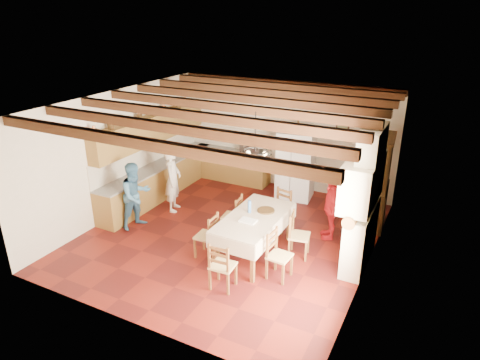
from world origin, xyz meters
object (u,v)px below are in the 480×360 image
(chair_left_near, at_px, (206,235))
(microwave, at_px, (252,148))
(chair_right_far, at_px, (299,235))
(person_man, at_px, (173,180))
(dining_table, at_px, (254,220))
(chair_end_far, at_px, (280,210))
(chair_left_far, at_px, (232,216))
(chair_end_near, at_px, (223,265))
(person_woman_red, at_px, (331,207))
(person_woman_blue, at_px, (136,195))
(hutch, at_px, (378,182))
(refrigerator, at_px, (296,165))
(chair_right_near, at_px, (280,255))

(chair_left_near, xyz_separation_m, microwave, (-0.87, 3.91, 0.58))
(chair_left_near, bearing_deg, chair_right_far, 115.32)
(person_man, bearing_deg, dining_table, -130.28)
(chair_left_near, xyz_separation_m, chair_end_far, (0.89, 1.73, 0.00))
(chair_left_far, xyz_separation_m, chair_end_near, (0.77, -1.78, 0.00))
(chair_end_far, height_order, person_woman_red, person_woman_red)
(chair_end_far, bearing_deg, person_man, -161.92)
(person_woman_blue, bearing_deg, person_woman_red, -54.06)
(person_woman_blue, bearing_deg, chair_left_far, -58.08)
(hutch, relative_size, chair_end_far, 2.23)
(hutch, xyz_separation_m, person_woman_red, (-0.75, -1.08, -0.33))
(dining_table, xyz_separation_m, chair_left_near, (-0.83, -0.50, -0.31))
(refrigerator, xyz_separation_m, hutch, (2.20, -0.63, 0.16))
(hutch, height_order, chair_end_near, hutch)
(chair_right_near, relative_size, person_woman_red, 0.65)
(chair_left_far, xyz_separation_m, chair_right_far, (1.63, -0.14, 0.00))
(chair_end_near, xyz_separation_m, person_woman_blue, (-2.91, 1.16, 0.30))
(chair_right_far, bearing_deg, microwave, 29.23)
(refrigerator, height_order, dining_table, refrigerator)
(dining_table, relative_size, chair_right_far, 2.10)
(chair_end_near, xyz_separation_m, chair_end_far, (0.07, 2.51, 0.00))
(hutch, bearing_deg, chair_left_near, -138.10)
(hutch, relative_size, chair_right_far, 2.23)
(chair_left_far, bearing_deg, chair_end_near, 16.78)
(refrigerator, xyz_separation_m, chair_right_far, (1.11, -2.74, -0.43))
(person_man, height_order, microwave, person_man)
(person_man, relative_size, person_woman_red, 1.10)
(chair_end_far, xyz_separation_m, person_man, (-2.75, -0.25, 0.33))
(person_woman_blue, bearing_deg, chair_right_far, -67.04)
(chair_left_far, bearing_deg, chair_left_near, -9.46)
(chair_end_far, xyz_separation_m, microwave, (-1.76, 2.18, 0.58))
(chair_end_far, distance_m, person_woman_blue, 3.29)
(dining_table, height_order, person_woman_red, person_woman_red)
(dining_table, height_order, chair_right_far, chair_right_far)
(chair_right_far, relative_size, microwave, 1.64)
(refrigerator, height_order, hutch, hutch)
(chair_left_near, relative_size, chair_end_near, 1.00)
(chair_right_near, distance_m, person_man, 3.79)
(dining_table, bearing_deg, person_woman_red, 49.68)
(chair_left_far, height_order, chair_right_far, same)
(chair_left_near, relative_size, chair_right_near, 1.00)
(hutch, xyz_separation_m, chair_left_near, (-2.77, -2.98, -0.59))
(person_man, distance_m, person_woman_red, 3.89)
(chair_left_near, xyz_separation_m, person_woman_red, (2.02, 1.90, 0.26))
(chair_end_near, bearing_deg, person_woman_red, -117.59)
(chair_left_far, relative_size, chair_end_far, 1.00)
(refrigerator, xyz_separation_m, person_woman_red, (1.45, -1.71, -0.17))
(chair_left_far, bearing_deg, dining_table, 50.82)
(dining_table, xyz_separation_m, chair_left_far, (-0.78, 0.50, -0.31))
(hutch, bearing_deg, dining_table, -133.22)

